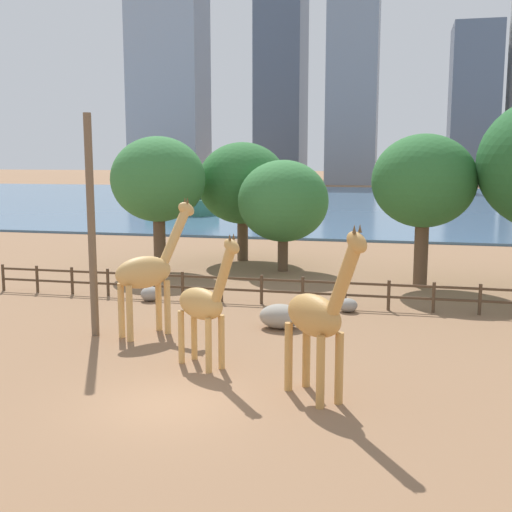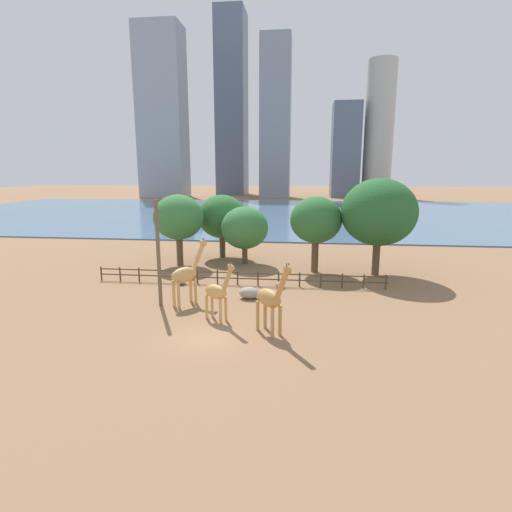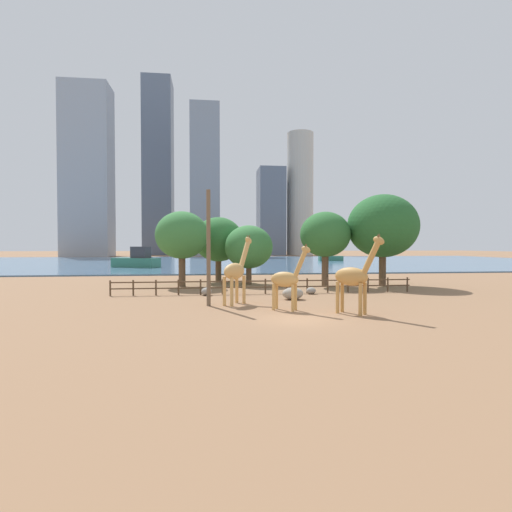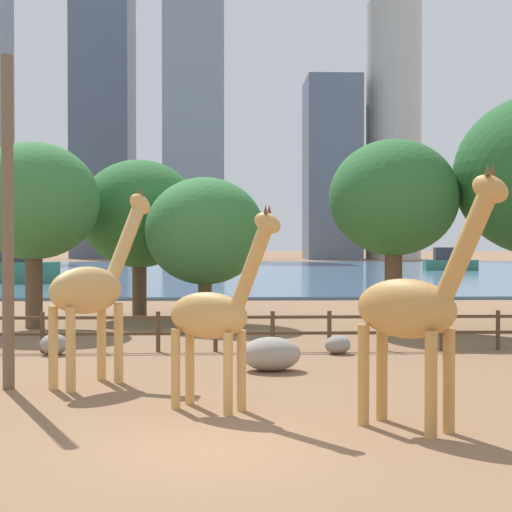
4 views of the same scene
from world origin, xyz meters
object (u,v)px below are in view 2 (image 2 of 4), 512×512
boat_ferry (390,209)px  boat_sailboat (181,217)px  tree_right_tall (379,212)px  utility_pole (158,254)px  giraffe_young (217,292)px  boulder_by_pole (181,281)px  tree_left_large (222,217)px  tree_right_small (178,217)px  tree_left_small (316,220)px  giraffe_companion (186,274)px  giraffe_tall (271,298)px  boulder_near_fence (249,293)px  tree_center_broad (245,228)px  boulder_small (280,285)px

boat_ferry → boat_sailboat: 51.35m
boat_ferry → tree_right_tall: bearing=-99.3°
utility_pole → giraffe_young: bearing=-27.2°
boulder_by_pole → utility_pole: bearing=-88.2°
tree_left_large → boat_sailboat: size_ratio=0.82×
giraffe_young → tree_right_small: tree_right_small is taller
tree_left_large → tree_right_tall: tree_right_tall is taller
tree_left_large → boat_ferry: bearing=61.1°
tree_left_small → giraffe_companion: bearing=-131.0°
giraffe_young → tree_left_large: bearing=132.9°
tree_left_large → tree_right_small: bearing=-130.2°
giraffe_tall → boat_sailboat: 55.25m
boulder_by_pole → boat_sailboat: boat_sailboat is taller
boulder_near_fence → boulder_by_pole: (-6.63, 3.29, -0.14)m
boulder_by_pole → boat_ferry: bearing=64.8°
giraffe_young → boat_sailboat: (-17.83, 48.96, -0.53)m
tree_center_broad → tree_right_tall: tree_right_tall is taller
utility_pole → tree_left_small: (11.83, 11.91, 1.25)m
utility_pole → tree_right_small: utility_pole is taller
tree_right_small → boat_ferry: bearing=60.1°
boulder_small → boat_sailboat: size_ratio=0.09×
giraffe_companion → tree_center_broad: 14.46m
tree_center_broad → boat_ferry: tree_center_broad is taller
utility_pole → tree_right_small: size_ratio=1.05×
boat_sailboat → tree_left_small: bearing=151.2°
boulder_by_pole → boat_sailboat: (-12.66, 40.66, 1.15)m
giraffe_tall → tree_center_broad: size_ratio=0.77×
boulder_small → tree_left_small: tree_left_small is taller
tree_right_tall → boat_ferry: bearing=77.5°
giraffe_companion → boulder_small: 8.77m
giraffe_companion → tree_left_small: (9.91, 11.40, 2.89)m
giraffe_tall → boat_ferry: 80.29m
utility_pole → tree_right_small: bearing=101.3°
giraffe_companion → boulder_small: (6.81, 5.12, -2.07)m
giraffe_young → boulder_near_fence: (1.46, 5.01, -1.54)m
boulder_near_fence → boat_sailboat: size_ratio=0.18×
utility_pole → boulder_small: utility_pole is taller
utility_pole → tree_center_broad: utility_pole is taller
tree_left_small → giraffe_tall: bearing=-100.7°
boat_sailboat → tree_right_small: bearing=132.7°
giraffe_companion → boat_sailboat: (-14.77, 45.89, -0.89)m
utility_pole → tree_left_large: bearing=86.4°
boulder_by_pole → tree_right_tall: bearing=17.5°
boulder_near_fence → boulder_by_pole: bearing=153.6°
tree_right_tall → giraffe_companion: bearing=-145.4°
tree_right_tall → tree_left_small: 6.00m
boulder_near_fence → tree_right_small: (-9.12, 10.92, 4.72)m
tree_left_large → tree_right_tall: size_ratio=0.79×
boulder_by_pole → tree_left_large: bearing=83.9°
giraffe_tall → tree_right_tall: bearing=107.3°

